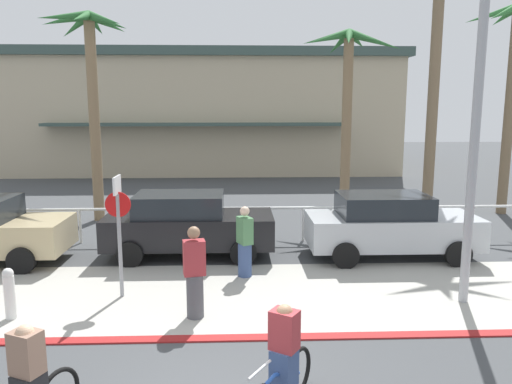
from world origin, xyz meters
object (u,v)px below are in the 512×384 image
(streetlight_curb, at_px, (484,88))
(palm_tree_3, at_px, (438,28))
(car_black_2, at_px, (187,224))
(stop_sign_bike_lane, at_px, (119,219))
(cyclist_blue_1, at_px, (282,363))
(pedestrian_0, at_px, (195,276))
(palm_tree_1, at_px, (90,62))
(pedestrian_1, at_px, (245,245))
(car_silver_3, at_px, (390,225))
(palm_tree_2, at_px, (347,76))
(bollard_2, at_px, (9,293))

(streetlight_curb, height_order, palm_tree_3, palm_tree_3)
(car_black_2, bearing_deg, stop_sign_bike_lane, -110.76)
(cyclist_blue_1, distance_m, pedestrian_0, 3.31)
(palm_tree_1, bearing_deg, pedestrian_0, -64.09)
(palm_tree_3, bearing_deg, pedestrian_1, -139.40)
(car_silver_3, bearing_deg, pedestrian_0, -142.41)
(palm_tree_2, bearing_deg, car_black_2, -135.29)
(palm_tree_1, distance_m, palm_tree_3, 11.53)
(palm_tree_2, distance_m, car_silver_3, 6.94)
(stop_sign_bike_lane, bearing_deg, car_silver_3, 21.98)
(streetlight_curb, bearing_deg, pedestrian_0, -176.49)
(palm_tree_1, relative_size, palm_tree_3, 0.79)
(car_black_2, xyz_separation_m, pedestrian_1, (1.49, -1.74, -0.09))
(palm_tree_1, distance_m, car_black_2, 7.25)
(bollard_2, distance_m, car_silver_3, 9.03)
(car_silver_3, height_order, pedestrian_0, pedestrian_0)
(bollard_2, height_order, car_black_2, car_black_2)
(palm_tree_1, xyz_separation_m, palm_tree_2, (8.86, 0.86, -0.39))
(palm_tree_1, height_order, palm_tree_3, palm_tree_3)
(palm_tree_1, height_order, car_black_2, palm_tree_1)
(palm_tree_1, distance_m, cyclist_blue_1, 13.50)
(streetlight_curb, distance_m, palm_tree_1, 12.50)
(streetlight_curb, bearing_deg, cyclist_blue_1, -140.31)
(palm_tree_2, bearing_deg, bollard_2, -131.83)
(bollard_2, distance_m, pedestrian_1, 4.94)
(bollard_2, bearing_deg, cyclist_blue_1, -32.66)
(palm_tree_3, height_order, car_silver_3, palm_tree_3)
(streetlight_curb, relative_size, cyclist_blue_1, 4.82)
(palm_tree_1, relative_size, car_black_2, 1.60)
(stop_sign_bike_lane, height_order, streetlight_curb, streetlight_curb)
(stop_sign_bike_lane, height_order, cyclist_blue_1, stop_sign_bike_lane)
(stop_sign_bike_lane, height_order, palm_tree_1, palm_tree_1)
(bollard_2, bearing_deg, stop_sign_bike_lane, 29.65)
(streetlight_curb, xyz_separation_m, car_silver_3, (-0.59, 3.37, -3.41))
(bollard_2, height_order, pedestrian_1, pedestrian_1)
(palm_tree_3, bearing_deg, stop_sign_bike_lane, -143.51)
(palm_tree_1, xyz_separation_m, cyclist_blue_1, (5.45, -11.42, -4.72))
(bollard_2, height_order, palm_tree_3, palm_tree_3)
(car_silver_3, xyz_separation_m, cyclist_blue_1, (-3.44, -6.72, -0.18))
(streetlight_curb, bearing_deg, car_black_2, 148.11)
(car_black_2, height_order, pedestrian_1, car_black_2)
(car_black_2, bearing_deg, palm_tree_3, 25.42)
(palm_tree_2, xyz_separation_m, car_silver_3, (0.03, -5.56, -4.15))
(stop_sign_bike_lane, height_order, palm_tree_2, palm_tree_2)
(palm_tree_1, distance_m, palm_tree_2, 8.92)
(stop_sign_bike_lane, relative_size, streetlight_curb, 0.34)
(pedestrian_0, bearing_deg, stop_sign_bike_lane, 145.65)
(pedestrian_0, distance_m, pedestrian_1, 2.47)
(bollard_2, height_order, pedestrian_0, pedestrian_0)
(car_silver_3, xyz_separation_m, pedestrian_1, (-3.84, -1.43, -0.09))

